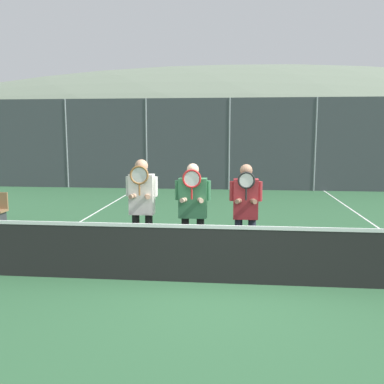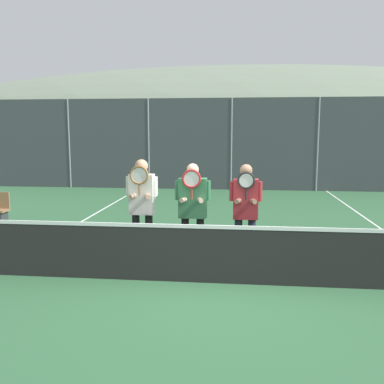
{
  "view_description": "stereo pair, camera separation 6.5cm",
  "coord_description": "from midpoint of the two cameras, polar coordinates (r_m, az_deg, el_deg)",
  "views": [
    {
      "loc": [
        0.24,
        -6.27,
        2.31
      ],
      "look_at": [
        -0.49,
        1.01,
        1.25
      ],
      "focal_mm": 40.0,
      "sensor_mm": 36.0,
      "label": 1
    },
    {
      "loc": [
        0.31,
        -6.26,
        2.31
      ],
      "look_at": [
        -0.49,
        1.01,
        1.25
      ],
      "focal_mm": 40.0,
      "sensor_mm": 36.0,
      "label": 2
    }
  ],
  "objects": [
    {
      "name": "fence_back",
      "position": [
        16.8,
        4.87,
        6.36
      ],
      "size": [
        19.75,
        0.06,
        3.56
      ],
      "color": "gray",
      "rests_on": "ground_plane"
    },
    {
      "name": "clubhouse_building",
      "position": [
        24.15,
        9.14,
        6.99
      ],
      "size": [
        17.15,
        5.5,
        3.65
      ],
      "color": "#9EA3A8",
      "rests_on": "ground_plane"
    },
    {
      "name": "player_center_left",
      "position": [
        7.21,
        -0.16,
        -1.86
      ],
      "size": [
        0.61,
        0.34,
        1.77
      ],
      "color": "black",
      "rests_on": "ground_plane"
    },
    {
      "name": "player_leftmost",
      "position": [
        7.42,
        -6.95,
        -1.33
      ],
      "size": [
        0.56,
        0.34,
        1.82
      ],
      "color": "black",
      "rests_on": "ground_plane"
    },
    {
      "name": "car_center",
      "position": [
        19.81,
        15.46,
        3.84
      ],
      "size": [
        4.09,
        2.09,
        1.79
      ],
      "color": "black",
      "rests_on": "ground_plane"
    },
    {
      "name": "ground_plane",
      "position": [
        6.68,
        3.13,
        -12.02
      ],
      "size": [
        120.0,
        120.0,
        0.0
      ],
      "primitive_type": "plane",
      "color": "#2D5B38"
    },
    {
      "name": "player_center_right",
      "position": [
        7.19,
        6.9,
        -2.08
      ],
      "size": [
        0.54,
        0.34,
        1.76
      ],
      "color": "#232838",
      "rests_on": "ground_plane"
    },
    {
      "name": "car_far_left",
      "position": [
        20.25,
        -11.15,
        3.99
      ],
      "size": [
        4.37,
        2.02,
        1.72
      ],
      "color": "slate",
      "rests_on": "ground_plane"
    },
    {
      "name": "car_left_of_center",
      "position": [
        19.97,
        2.3,
        4.26
      ],
      "size": [
        4.11,
        2.07,
        1.87
      ],
      "color": "#B2B7BC",
      "rests_on": "ground_plane"
    },
    {
      "name": "tennis_net",
      "position": [
        6.54,
        3.16,
        -8.17
      ],
      "size": [
        9.9,
        0.09,
        1.0
      ],
      "color": "gray",
      "rests_on": "ground_plane"
    },
    {
      "name": "court_line_left_sideline",
      "position": [
        10.34,
        -16.95,
        -5.06
      ],
      "size": [
        0.05,
        16.0,
        0.01
      ],
      "primitive_type": "cube",
      "color": "white",
      "rests_on": "ground_plane"
    },
    {
      "name": "hill_distant",
      "position": [
        61.54,
        5.56,
        5.99
      ],
      "size": [
        108.35,
        60.19,
        21.07
      ],
      "color": "slate",
      "rests_on": "ground_plane"
    }
  ]
}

